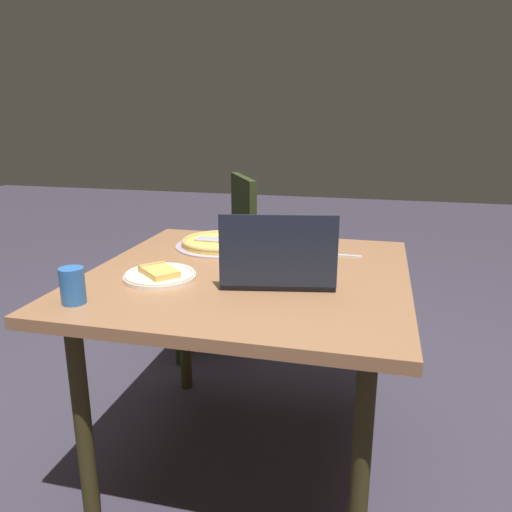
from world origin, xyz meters
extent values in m
plane|color=#383240|center=(0.00, 0.00, 0.00)|extent=(12.00, 12.00, 0.00)
cube|color=#946542|center=(0.00, 0.00, 0.71)|extent=(1.05, 1.04, 0.04)
cylinder|color=#342D14|center=(-0.41, -0.41, 0.34)|extent=(0.05, 0.05, 0.69)
cylinder|color=#342D14|center=(0.41, -0.41, 0.34)|extent=(0.05, 0.05, 0.69)
cylinder|color=#342D14|center=(-0.41, 0.41, 0.34)|extent=(0.05, 0.05, 0.69)
cylinder|color=#342D14|center=(0.41, 0.41, 0.34)|extent=(0.05, 0.05, 0.69)
cube|color=#1B2130|center=(-0.05, -0.11, 0.73)|extent=(0.30, 0.38, 0.02)
cube|color=black|center=(-0.05, -0.11, 0.74)|extent=(0.20, 0.33, 0.00)
cube|color=#1B2130|center=(-0.17, -0.13, 0.85)|extent=(0.07, 0.34, 0.21)
cube|color=#84C0DF|center=(-0.17, -0.13, 0.85)|extent=(0.06, 0.31, 0.19)
cylinder|color=white|center=(-0.14, 0.25, 0.73)|extent=(0.23, 0.23, 0.01)
torus|color=silver|center=(-0.14, 0.25, 0.74)|extent=(0.22, 0.22, 0.01)
cube|color=#EAB150|center=(-0.14, 0.25, 0.75)|extent=(0.15, 0.15, 0.02)
cube|color=tan|center=(-0.10, 0.30, 0.75)|extent=(0.08, 0.07, 0.03)
cylinder|color=#A998AB|center=(0.29, 0.19, 0.73)|extent=(0.37, 0.37, 0.01)
cylinder|color=#EEC34F|center=(0.29, 0.19, 0.74)|extent=(0.32, 0.32, 0.02)
torus|color=tan|center=(0.29, 0.19, 0.75)|extent=(0.32, 0.32, 0.02)
cube|color=#BDB9BC|center=(0.30, 0.24, 0.75)|extent=(0.08, 0.12, 0.00)
cube|color=black|center=(0.29, 0.07, 0.75)|extent=(0.03, 0.14, 0.01)
cube|color=silver|center=(0.26, -0.27, 0.73)|extent=(0.02, 0.18, 0.00)
cube|color=black|center=(0.26, -0.17, 0.73)|extent=(0.02, 0.10, 0.01)
cylinder|color=#2D68B6|center=(-0.40, 0.40, 0.78)|extent=(0.07, 0.07, 0.10)
cylinder|color=#53230A|center=(-0.40, 0.40, 0.80)|extent=(0.06, 0.06, 0.01)
cube|color=#273017|center=(0.87, 0.45, 0.46)|extent=(0.58, 0.58, 0.04)
cube|color=#273017|center=(0.96, 0.28, 0.70)|extent=(0.37, 0.23, 0.44)
cylinder|color=#273017|center=(0.94, 0.71, 0.22)|extent=(0.03, 0.03, 0.44)
cylinder|color=#273017|center=(0.60, 0.52, 0.22)|extent=(0.03, 0.03, 0.44)
cylinder|color=#273017|center=(1.13, 0.38, 0.22)|extent=(0.03, 0.03, 0.44)
cylinder|color=#273017|center=(0.79, 0.19, 0.22)|extent=(0.03, 0.03, 0.44)
camera|label=1|loc=(-1.54, -0.40, 1.24)|focal=35.20mm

